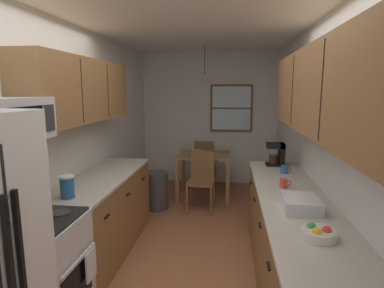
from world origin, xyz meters
The scene contains 25 objects.
ground_plane centered at (0.00, 1.00, 0.00)m, with size 12.00×12.00×0.00m, color #995B3D.
wall_left centered at (-1.35, 1.00, 1.27)m, with size 0.10×9.00×2.55m, color silver.
wall_right centered at (1.35, 1.00, 1.27)m, with size 0.10×9.00×2.55m, color silver.
wall_back centered at (0.00, 3.65, 1.27)m, with size 4.40×0.10×2.55m, color silver.
ceiling_slab centered at (0.00, 1.00, 2.59)m, with size 4.40×9.00×0.08m, color white.
stove_range centered at (-0.99, -0.60, 0.47)m, with size 0.66×0.62×1.10m.
microwave_over_range centered at (-1.11, -0.60, 1.64)m, with size 0.39×0.59×0.30m.
counter_left centered at (-1.00, 0.64, 0.45)m, with size 0.64×1.87×0.90m.
upper_cabinets_left centered at (-1.14, 0.59, 1.84)m, with size 0.33×1.95×0.65m.
counter_right centered at (1.00, 0.00, 0.45)m, with size 0.64×3.22×0.90m.
upper_cabinets_right centered at (1.14, -0.05, 1.84)m, with size 0.33×2.90×0.68m.
dining_table centered at (-0.02, 2.68, 0.63)m, with size 0.88×0.75×0.76m.
dining_chair_near centered at (-0.01, 2.10, 0.50)m, with size 0.42×0.42×0.90m.
dining_chair_far centered at (-0.06, 3.26, 0.50)m, with size 0.40×0.40×0.90m.
pendant_light centered at (-0.02, 2.68, 2.03)m, with size 0.27×0.27×0.57m.
back_window centered at (0.43, 3.58, 1.49)m, with size 0.81×0.05×0.91m.
trash_bin centered at (-0.70, 2.04, 0.29)m, with size 0.36×0.36×0.58m, color #3F3F42.
storage_canister centered at (-1.00, -0.07, 1.00)m, with size 0.12×0.12×0.20m.
dish_towel centered at (-0.64, -0.44, 0.50)m, with size 0.02×0.16×0.24m, color white.
coffee_maker centered at (1.02, 1.40, 1.05)m, with size 0.22×0.18×0.28m.
mug_by_coffeemaker centered at (1.05, 1.02, 0.94)m, with size 0.12×0.08×0.09m.
mug_spare centered at (0.95, 0.46, 0.94)m, with size 0.11×0.07×0.09m.
fruit_bowl centered at (0.99, -0.61, 0.94)m, with size 0.23×0.23×0.09m.
dish_rack centered at (0.99, -0.11, 0.95)m, with size 0.28×0.34×0.10m, color silver.
table_serving_bowl centered at (-0.13, 2.70, 0.79)m, with size 0.17×0.17×0.06m, color silver.
Camera 1 is at (0.42, -2.60, 1.85)m, focal length 29.57 mm.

